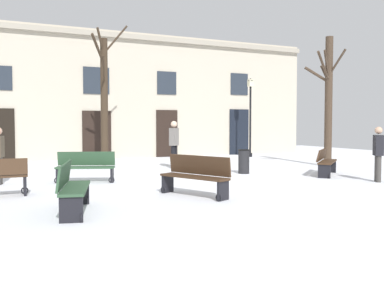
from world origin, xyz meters
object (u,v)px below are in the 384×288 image
at_px(bench_by_litter_bin, 326,161).
at_px(bench_back_to_back_left, 72,187).
at_px(bench_near_center_tree, 86,167).
at_px(person_crossing_plaza, 174,142).
at_px(litter_bin, 244,161).
at_px(tree_right_of_center, 104,97).
at_px(streetlamp, 250,109).
at_px(person_by_shop_door, 378,152).
at_px(bench_near_lamp, 195,175).
at_px(tree_left_of_center, 328,98).

distance_m(bench_by_litter_bin, bench_back_to_back_left, 8.85).
distance_m(bench_by_litter_bin, bench_near_center_tree, 7.60).
bearing_deg(person_crossing_plaza, bench_back_to_back_left, 15.62).
xyz_separation_m(litter_bin, bench_near_center_tree, (-5.24, 0.00, 0.04)).
bearing_deg(bench_near_center_tree, tree_right_of_center, 91.77).
relative_size(tree_right_of_center, streetlamp, 1.41).
distance_m(bench_near_center_tree, bench_back_to_back_left, 4.30).
xyz_separation_m(tree_right_of_center, bench_back_to_back_left, (-2.56, -9.03, -2.26)).
distance_m(bench_back_to_back_left, person_by_shop_door, 8.71).
bearing_deg(tree_right_of_center, person_by_shop_door, -53.34).
bearing_deg(litter_bin, bench_near_lamp, -134.35).
bearing_deg(tree_left_of_center, streetlamp, 91.70).
distance_m(streetlamp, person_crossing_plaza, 6.92).
height_order(streetlamp, person_crossing_plaza, streetlamp).
xyz_separation_m(tree_right_of_center, streetlamp, (7.80, 1.47, -0.30)).
relative_size(tree_left_of_center, bench_near_center_tree, 3.01).
relative_size(litter_bin, person_crossing_plaza, 0.45).
distance_m(bench_near_lamp, bench_near_center_tree, 3.91).
relative_size(streetlamp, person_by_shop_door, 2.54).
distance_m(bench_near_center_tree, person_by_shop_door, 8.41).
relative_size(tree_left_of_center, litter_bin, 6.26).
bearing_deg(tree_left_of_center, bench_near_center_tree, -175.10).
distance_m(tree_left_of_center, bench_near_center_tree, 9.86).
height_order(streetlamp, person_by_shop_door, streetlamp).
bearing_deg(litter_bin, streetlamp, 56.61).
relative_size(tree_left_of_center, tree_right_of_center, 0.90).
xyz_separation_m(bench_back_to_back_left, person_by_shop_door, (8.66, 0.83, 0.38)).
bearing_deg(tree_left_of_center, person_crossing_plaza, 163.01).
xyz_separation_m(bench_by_litter_bin, person_crossing_plaza, (-3.72, 4.07, 0.55)).
relative_size(tree_left_of_center, person_crossing_plaza, 2.85).
height_order(person_by_shop_door, person_crossing_plaza, person_crossing_plaza).
relative_size(bench_back_to_back_left, person_by_shop_door, 1.17).
xyz_separation_m(bench_by_litter_bin, bench_near_center_tree, (-7.46, 1.47, -0.01)).
xyz_separation_m(tree_left_of_center, streetlamp, (-0.16, 5.49, -0.24)).
distance_m(bench_near_center_tree, person_crossing_plaza, 4.59).
xyz_separation_m(streetlamp, bench_back_to_back_left, (-10.37, -10.50, -1.96)).
bearing_deg(person_crossing_plaza, litter_bin, 80.31).
relative_size(litter_bin, bench_by_litter_bin, 0.49).
bearing_deg(tree_right_of_center, bench_near_center_tree, -108.24).
distance_m(litter_bin, person_crossing_plaza, 3.06).
height_order(streetlamp, bench_back_to_back_left, streetlamp).
relative_size(streetlamp, bench_back_to_back_left, 2.17).
height_order(tree_left_of_center, litter_bin, tree_left_of_center).
relative_size(bench_near_lamp, bench_near_center_tree, 1.07).
distance_m(litter_bin, person_by_shop_door, 4.18).
bearing_deg(tree_left_of_center, tree_right_of_center, 153.23).
bearing_deg(litter_bin, person_by_shop_door, -53.78).
height_order(bench_near_center_tree, bench_back_to_back_left, bench_back_to_back_left).
bearing_deg(bench_near_lamp, person_by_shop_door, 65.50).
distance_m(litter_bin, bench_near_center_tree, 5.24).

